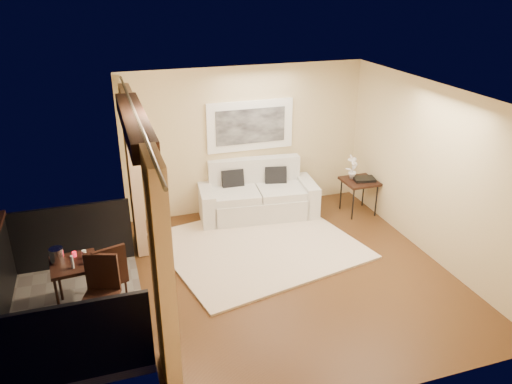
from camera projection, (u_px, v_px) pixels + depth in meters
floor at (294, 273)px, 7.53m from camera, size 5.00×5.00×0.00m
room_shell at (134, 123)px, 5.93m from camera, size 5.00×6.40×5.00m
balcony at (60, 304)px, 6.53m from camera, size 1.81×2.60×1.17m
curtains at (145, 212)px, 6.40m from camera, size 0.16×4.80×2.64m
artwork at (250, 126)px, 9.06m from camera, size 1.62×0.07×0.92m
rug at (259, 245)px, 8.27m from camera, size 3.46×3.16×0.04m
sofa at (257, 197)px, 9.25m from camera, size 2.21×1.14×1.02m
side_table at (360, 183)px, 9.23m from camera, size 0.61×0.61×0.66m
tray at (364, 179)px, 9.20m from camera, size 0.43×0.35×0.05m
orchid at (352, 167)px, 9.19m from camera, size 0.28×0.24×0.46m
bistro_table at (74, 268)px, 6.53m from camera, size 0.64×0.64×0.69m
balcony_chair_far at (109, 273)px, 6.48m from camera, size 0.53×0.54×0.99m
balcony_chair_near at (102, 286)px, 6.23m from camera, size 0.53×0.54×0.97m
ice_bucket at (57, 255)px, 6.47m from camera, size 0.18×0.18×0.20m
candle at (74, 254)px, 6.63m from camera, size 0.06×0.06×0.07m
vase at (72, 262)px, 6.34m from camera, size 0.04×0.04×0.18m
glass_a at (85, 259)px, 6.45m from camera, size 0.06×0.06×0.12m
glass_b at (84, 254)px, 6.57m from camera, size 0.06×0.06×0.12m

